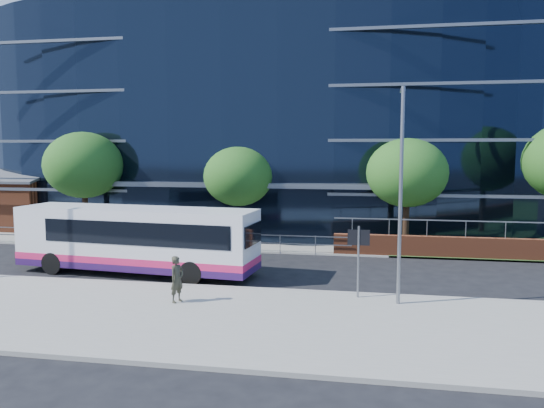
% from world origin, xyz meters
% --- Properties ---
extents(ground, '(200.00, 200.00, 0.00)m').
position_xyz_m(ground, '(0.00, 0.00, 0.00)').
color(ground, black).
rests_on(ground, ground).
extents(pavement_near, '(80.00, 8.00, 0.15)m').
position_xyz_m(pavement_near, '(0.00, -5.00, 0.07)').
color(pavement_near, gray).
rests_on(pavement_near, ground).
extents(kerb, '(80.00, 0.25, 0.16)m').
position_xyz_m(kerb, '(0.00, -1.00, 0.08)').
color(kerb, gray).
rests_on(kerb, ground).
extents(yellow_line_outer, '(80.00, 0.08, 0.01)m').
position_xyz_m(yellow_line_outer, '(0.00, -0.80, 0.01)').
color(yellow_line_outer, gold).
rests_on(yellow_line_outer, ground).
extents(yellow_line_inner, '(80.00, 0.08, 0.01)m').
position_xyz_m(yellow_line_inner, '(0.00, -0.65, 0.01)').
color(yellow_line_inner, gold).
rests_on(yellow_line_inner, ground).
extents(far_forecourt, '(50.00, 8.00, 0.10)m').
position_xyz_m(far_forecourt, '(-6.00, 11.00, 0.05)').
color(far_forecourt, gray).
rests_on(far_forecourt, ground).
extents(glass_office, '(44.00, 23.10, 16.00)m').
position_xyz_m(glass_office, '(-4.00, 20.85, 8.00)').
color(glass_office, black).
rests_on(glass_office, ground).
extents(brick_pavilion, '(8.60, 6.66, 4.40)m').
position_xyz_m(brick_pavilion, '(-22.00, 13.50, 1.94)').
color(brick_pavilion, brown).
rests_on(brick_pavilion, ground).
extents(guard_railings, '(24.00, 0.05, 1.10)m').
position_xyz_m(guard_railings, '(-8.00, 7.00, 0.82)').
color(guard_railings, slate).
rests_on(guard_railings, ground).
extents(street_sign, '(0.85, 0.09, 2.80)m').
position_xyz_m(street_sign, '(4.50, -1.59, 2.15)').
color(street_sign, slate).
rests_on(street_sign, pavement_near).
extents(tree_far_a, '(4.95, 4.95, 6.98)m').
position_xyz_m(tree_far_a, '(-13.00, 9.00, 4.86)').
color(tree_far_a, black).
rests_on(tree_far_a, ground).
extents(tree_far_b, '(4.29, 4.29, 6.05)m').
position_xyz_m(tree_far_b, '(-3.00, 9.50, 4.21)').
color(tree_far_b, black).
rests_on(tree_far_b, ground).
extents(tree_far_c, '(4.62, 4.62, 6.51)m').
position_xyz_m(tree_far_c, '(7.00, 9.00, 4.54)').
color(tree_far_c, black).
rests_on(tree_far_c, ground).
extents(streetlight_east, '(0.15, 0.77, 8.00)m').
position_xyz_m(streetlight_east, '(6.00, -2.17, 4.44)').
color(streetlight_east, slate).
rests_on(streetlight_east, pavement_near).
extents(city_bus, '(11.81, 3.78, 3.14)m').
position_xyz_m(city_bus, '(-5.81, 1.09, 1.67)').
color(city_bus, silver).
rests_on(city_bus, ground).
extents(pedestrian_b, '(0.63, 0.75, 1.76)m').
position_xyz_m(pedestrian_b, '(-2.20, -3.48, 1.03)').
color(pedestrian_b, '#343324').
rests_on(pedestrian_b, pavement_near).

